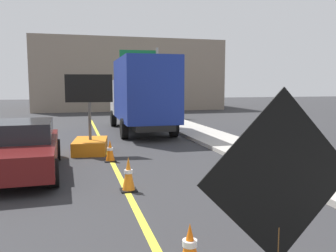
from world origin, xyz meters
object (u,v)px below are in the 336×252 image
at_px(roadwork_sign, 279,182).
at_px(highway_guide_sign, 146,70).
at_px(traffic_cone_mid_lane, 128,174).
at_px(arrow_board_trailer, 90,139).
at_px(traffic_cone_near_sign, 190,247).
at_px(pickup_car, 21,148).
at_px(box_truck, 141,94).
at_px(traffic_cone_far_lane, 110,151).

distance_m(roadwork_sign, highway_guide_sign, 22.66).
xyz_separation_m(roadwork_sign, traffic_cone_mid_lane, (-0.66, 4.83, -1.09)).
bearing_deg(arrow_board_trailer, traffic_cone_near_sign, -84.18).
height_order(traffic_cone_near_sign, traffic_cone_mid_lane, traffic_cone_mid_lane).
bearing_deg(highway_guide_sign, pickup_car, -113.24).
xyz_separation_m(roadwork_sign, traffic_cone_near_sign, (-0.41, 1.30, -1.17)).
bearing_deg(roadwork_sign, arrow_board_trailer, 97.46).
relative_size(highway_guide_sign, traffic_cone_near_sign, 8.14).
distance_m(pickup_car, highway_guide_sign, 16.79).
bearing_deg(highway_guide_sign, arrow_board_trailer, -110.00).
bearing_deg(traffic_cone_mid_lane, roadwork_sign, -82.27).
distance_m(box_truck, highway_guide_sign, 8.37).
bearing_deg(pickup_car, highway_guide_sign, 66.76).
height_order(box_truck, traffic_cone_mid_lane, box_truck).
bearing_deg(pickup_car, arrow_board_trailer, 52.80).
bearing_deg(arrow_board_trailer, traffic_cone_far_lane, -72.60).
bearing_deg(arrow_board_trailer, pickup_car, -127.20).
bearing_deg(roadwork_sign, traffic_cone_mid_lane, 97.73).
xyz_separation_m(box_truck, traffic_cone_mid_lane, (-2.11, -9.49, -1.52)).
bearing_deg(traffic_cone_mid_lane, traffic_cone_far_lane, 91.61).
relative_size(box_truck, traffic_cone_near_sign, 12.30).
height_order(roadwork_sign, traffic_cone_far_lane, roadwork_sign).
xyz_separation_m(arrow_board_trailer, pickup_car, (-1.91, -2.52, 0.21)).
bearing_deg(pickup_car, roadwork_sign, -65.92).
distance_m(roadwork_sign, traffic_cone_far_lane, 8.09).
height_order(arrow_board_trailer, traffic_cone_near_sign, arrow_board_trailer).
height_order(roadwork_sign, highway_guide_sign, highway_guide_sign).
relative_size(traffic_cone_mid_lane, traffic_cone_far_lane, 1.14).
relative_size(arrow_board_trailer, highway_guide_sign, 0.54).
height_order(roadwork_sign, traffic_cone_near_sign, roadwork_sign).
bearing_deg(roadwork_sign, highway_guide_sign, 81.43).
distance_m(box_truck, traffic_cone_near_sign, 13.25).
height_order(box_truck, traffic_cone_near_sign, box_truck).
bearing_deg(traffic_cone_far_lane, arrow_board_trailer, 107.40).
xyz_separation_m(pickup_car, highway_guide_sign, (6.54, 15.23, 2.73)).
bearing_deg(pickup_car, traffic_cone_mid_lane, -42.09).
bearing_deg(highway_guide_sign, traffic_cone_mid_lane, -102.94).
bearing_deg(traffic_cone_far_lane, traffic_cone_near_sign, -87.15).
xyz_separation_m(traffic_cone_near_sign, traffic_cone_far_lane, (-0.33, 6.68, 0.03)).
distance_m(roadwork_sign, traffic_cone_mid_lane, 4.99).
height_order(traffic_cone_mid_lane, traffic_cone_far_lane, traffic_cone_mid_lane).
bearing_deg(traffic_cone_mid_lane, traffic_cone_near_sign, -86.03).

